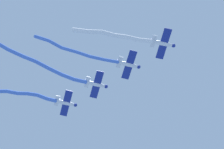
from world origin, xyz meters
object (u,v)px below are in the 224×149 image
airplane_slot (66,103)px  airplane_right_wing (97,84)px  airplane_lead (163,44)px  airplane_left_wing (129,65)px

airplane_slot → airplane_right_wing: bearing=-50.5°
airplane_lead → airplane_left_wing: 8.74m
airplane_lead → airplane_slot: 26.21m
airplane_lead → airplane_left_wing: bearing=131.9°
airplane_lead → airplane_right_wing: bearing=132.0°
airplane_lead → airplane_left_wing: (2.30, 8.43, 0.25)m
airplane_right_wing → airplane_lead: bearing=-50.2°
airplane_left_wing → airplane_slot: (4.60, 16.85, 0.50)m
airplane_lead → airplane_right_wing: 17.47m
airplane_slot → airplane_left_wing: bearing=-50.5°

